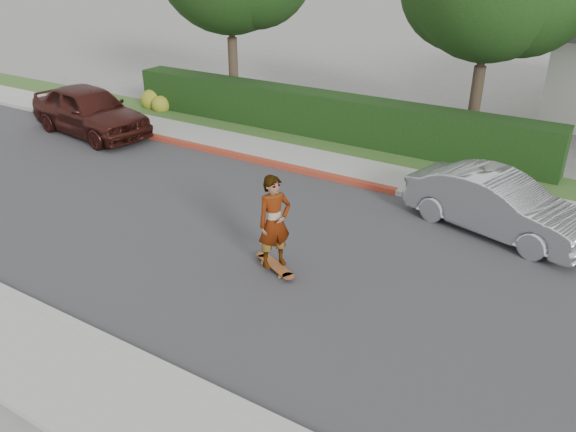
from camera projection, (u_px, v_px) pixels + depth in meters
name	position (u px, v px, depth m)	size (l,w,h in m)	color
ground	(280.00, 251.00, 11.96)	(120.00, 120.00, 0.00)	slate
road	(280.00, 251.00, 11.96)	(60.00, 8.00, 0.01)	#2D2D30
curb_near	(139.00, 358.00, 8.80)	(60.00, 0.20, 0.15)	#9E9E99
sidewalk_near	(94.00, 394.00, 8.12)	(60.00, 1.60, 0.12)	gray
curb_far	(362.00, 184.00, 15.05)	(60.00, 0.20, 0.15)	#9E9E99
curb_red_section	(215.00, 151.00, 17.41)	(12.00, 0.21, 0.15)	maroon
sidewalk_far	(375.00, 174.00, 15.74)	(60.00, 1.60, 0.12)	gray
planting_strip	(397.00, 157.00, 16.96)	(60.00, 1.60, 0.10)	#2D4C1E
hedge	(320.00, 115.00, 18.53)	(15.00, 1.00, 1.50)	black
flowering_shrub	(155.00, 102.00, 21.67)	(1.40, 1.00, 0.90)	#2D4C19
skateboard	(275.00, 265.00, 11.24)	(1.21, 0.73, 0.11)	#D08839
skateboarder	(274.00, 222.00, 10.81)	(0.69, 0.46, 1.91)	white
car_silver	(497.00, 204.00, 12.50)	(1.43, 4.10, 1.35)	#B4B8BC
car_maroon	(90.00, 110.00, 18.81)	(1.94, 4.83, 1.65)	#3D1813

